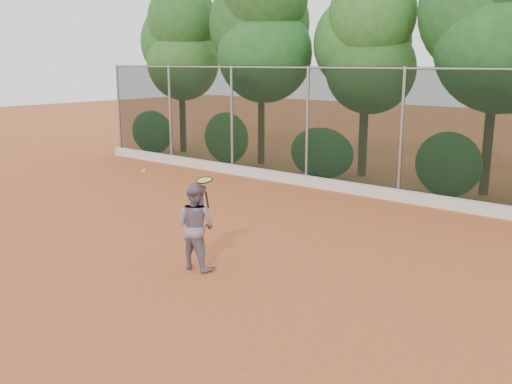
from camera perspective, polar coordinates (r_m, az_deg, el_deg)
The scene contains 7 objects.
ground at distance 10.23m, azimuth -3.61°, elevation -7.81°, with size 80.00×80.00×0.00m, color #B7582B.
concrete_curb at distance 15.65m, azimuth 13.73°, elevation -0.27°, with size 24.00×0.20×0.30m, color silver.
tennis_player at distance 10.14m, azimuth -6.02°, elevation -3.39°, with size 0.76×0.59×1.57m, color slate.
chainlink_fence at distance 15.52m, azimuth 14.36°, elevation 6.00°, with size 24.09×0.09×3.50m.
foliage_backdrop at distance 17.47m, azimuth 16.06°, elevation 14.99°, with size 23.70×3.63×7.55m.
tennis_racket at distance 9.71m, azimuth -5.17°, elevation 0.95°, with size 0.32×0.32×0.55m.
tennis_ball_in_flight at distance 11.08m, azimuth -11.14°, elevation 2.07°, with size 0.07×0.07×0.07m.
Camera 1 is at (6.59, -6.95, 3.61)m, focal length 40.00 mm.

